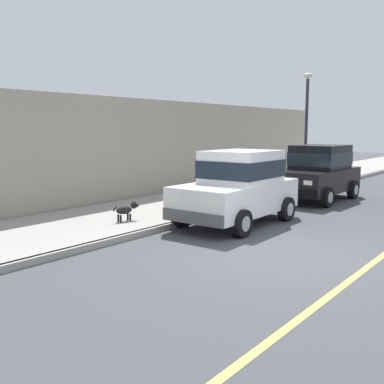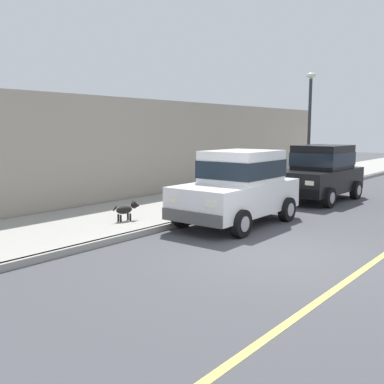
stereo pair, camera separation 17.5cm
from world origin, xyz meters
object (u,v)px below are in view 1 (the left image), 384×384
car_black_hatchback (318,172)px  street_lamp (307,117)px  dog_black (126,209)px  fire_hydrant (194,200)px  car_white_hatchback (238,186)px

car_black_hatchback → street_lamp: size_ratio=0.86×
dog_black → fire_hydrant: 2.09m
dog_black → fire_hydrant: (0.58, 2.01, 0.05)m
street_lamp → fire_hydrant: bearing=-90.8°
car_white_hatchback → car_black_hatchback: bearing=89.4°
dog_black → car_white_hatchback: bearing=45.6°
car_white_hatchback → street_lamp: size_ratio=0.87×
car_black_hatchback → street_lamp: 3.07m
car_black_hatchback → dog_black: car_black_hatchback is taller
car_white_hatchback → car_black_hatchback: (0.05, 4.98, 0.00)m
car_white_hatchback → fire_hydrant: 1.51m
car_white_hatchback → dog_black: 2.91m
car_white_hatchback → fire_hydrant: size_ratio=5.29×
fire_hydrant → street_lamp: size_ratio=0.16×
fire_hydrant → car_black_hatchback: bearing=73.6°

